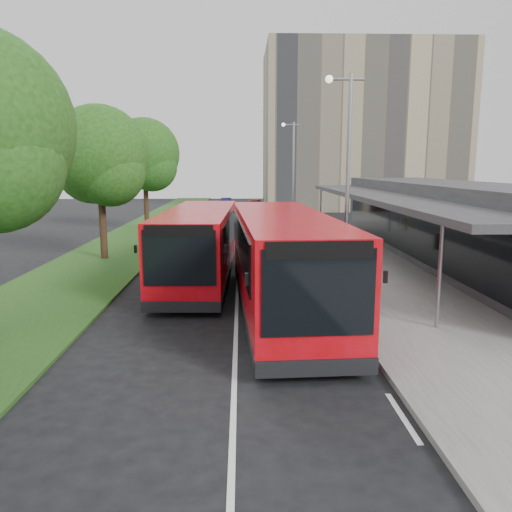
{
  "coord_description": "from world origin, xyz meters",
  "views": [
    {
      "loc": [
        0.18,
        -16.91,
        4.81
      ],
      "look_at": [
        0.72,
        1.52,
        1.5
      ],
      "focal_mm": 35.0,
      "sensor_mm": 36.0,
      "label": 1
    }
  ],
  "objects": [
    {
      "name": "grass_verge",
      "position": [
        -7.0,
        20.0,
        0.05
      ],
      "size": [
        5.0,
        80.0,
        0.1
      ],
      "primitive_type": "cube",
      "color": "#1F3F14",
      "rests_on": "ground"
    },
    {
      "name": "kerb_dashes",
      "position": [
        3.3,
        19.0,
        0.01
      ],
      "size": [
        0.12,
        56.0,
        0.01
      ],
      "color": "silver",
      "rests_on": "ground"
    },
    {
      "name": "pavement",
      "position": [
        6.0,
        20.0,
        0.07
      ],
      "size": [
        5.0,
        80.0,
        0.15
      ],
      "primitive_type": "cube",
      "color": "slate",
      "rests_on": "ground"
    },
    {
      "name": "litter_bin",
      "position": [
        5.35,
        11.19,
        0.59
      ],
      "size": [
        0.53,
        0.53,
        0.88
      ],
      "primitive_type": "cylinder",
      "rotation": [
        0.0,
        0.0,
        0.1
      ],
      "color": "#3B2018",
      "rests_on": "pavement"
    },
    {
      "name": "tree_far",
      "position": [
        -7.01,
        21.05,
        5.42
      ],
      "size": [
        5.22,
        5.22,
        8.39
      ],
      "color": "#342115",
      "rests_on": "ground"
    },
    {
      "name": "bus_second",
      "position": [
        -1.59,
        3.85,
        1.57
      ],
      "size": [
        3.11,
        10.89,
        3.06
      ],
      "rotation": [
        0.0,
        0.0,
        -0.03
      ],
      "color": "red",
      "rests_on": "ground"
    },
    {
      "name": "station_building",
      "position": [
        10.86,
        8.0,
        2.04
      ],
      "size": [
        7.7,
        26.0,
        4.0
      ],
      "color": "#29292B",
      "rests_on": "ground"
    },
    {
      "name": "car_far",
      "position": [
        -1.64,
        42.72,
        0.58
      ],
      "size": [
        1.41,
        3.6,
        1.17
      ],
      "primitive_type": "imported",
      "rotation": [
        0.0,
        0.0,
        0.05
      ],
      "color": "navy",
      "rests_on": "ground"
    },
    {
      "name": "bollard",
      "position": [
        4.58,
        19.36,
        0.68
      ],
      "size": [
        0.22,
        0.22,
        1.06
      ],
      "primitive_type": "cylinder",
      "rotation": [
        0.0,
        0.0,
        -0.43
      ],
      "color": "#F5F70D",
      "rests_on": "pavement"
    },
    {
      "name": "office_block",
      "position": [
        14.0,
        42.0,
        9.0
      ],
      "size": [
        22.0,
        12.0,
        18.0
      ],
      "primitive_type": "cube",
      "color": "tan",
      "rests_on": "ground"
    },
    {
      "name": "lamp_post_far",
      "position": [
        4.12,
        22.0,
        4.72
      ],
      "size": [
        1.44,
        0.28,
        8.0
      ],
      "color": "gray",
      "rests_on": "pavement"
    },
    {
      "name": "bus_main",
      "position": [
        1.54,
        -0.81,
        1.69
      ],
      "size": [
        3.53,
        11.75,
        3.29
      ],
      "rotation": [
        0.0,
        0.0,
        0.05
      ],
      "color": "red",
      "rests_on": "ground"
    },
    {
      "name": "lamp_post_near",
      "position": [
        4.12,
        2.0,
        4.72
      ],
      "size": [
        1.44,
        0.28,
        8.0
      ],
      "color": "gray",
      "rests_on": "pavement"
    },
    {
      "name": "lane_centre_line",
      "position": [
        0.0,
        15.0,
        0.01
      ],
      "size": [
        0.12,
        70.0,
        0.01
      ],
      "primitive_type": "cube",
      "color": "silver",
      "rests_on": "ground"
    },
    {
      "name": "ground",
      "position": [
        0.0,
        0.0,
        0.0
      ],
      "size": [
        120.0,
        120.0,
        0.0
      ],
      "primitive_type": "plane",
      "color": "black",
      "rests_on": "ground"
    },
    {
      "name": "tree_mid",
      "position": [
        -7.01,
        9.05,
        5.1
      ],
      "size": [
        4.92,
        4.92,
        7.9
      ],
      "color": "#342115",
      "rests_on": "ground"
    },
    {
      "name": "car_near",
      "position": [
        1.62,
        38.85,
        0.65
      ],
      "size": [
        2.21,
        4.02,
        1.3
      ],
      "primitive_type": "imported",
      "rotation": [
        0.0,
        0.0,
        -0.19
      ],
      "color": "#59120C",
      "rests_on": "ground"
    }
  ]
}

